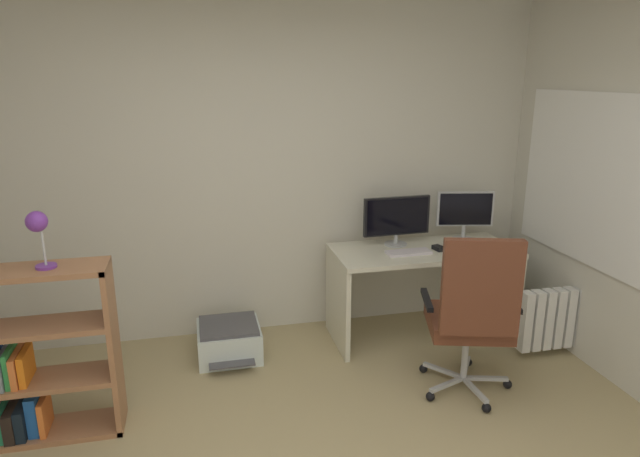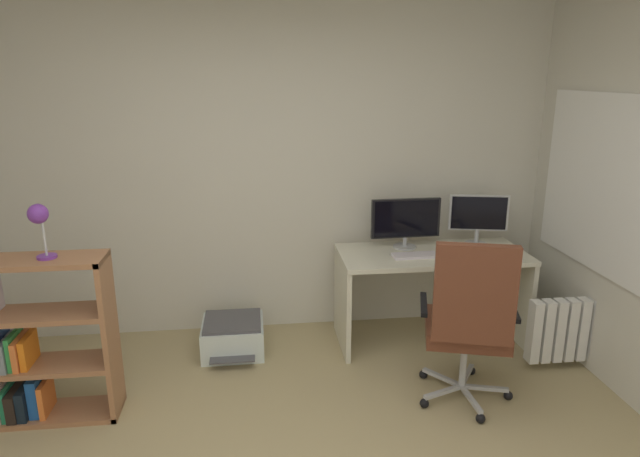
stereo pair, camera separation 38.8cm
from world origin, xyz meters
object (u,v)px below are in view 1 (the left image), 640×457
desk_lamp (38,227)px  printer (229,340)px  desk (423,272)px  monitor_main (397,218)px  bookshelf (20,365)px  keyboard (409,252)px  office_chair (473,312)px  radiator (562,318)px  monitor_secondary (465,211)px  computer_mouse (438,248)px

desk_lamp → printer: size_ratio=0.61×
desk_lamp → desk: bearing=15.5°
monitor_main → bookshelf: size_ratio=0.53×
desk → keyboard: (-0.16, -0.09, 0.21)m
bookshelf → desk_lamp: bearing=-0.0°
office_chair → radiator: 1.08m
bookshelf → radiator: 3.67m
bookshelf → monitor_secondary: bearing=15.1°
keyboard → office_chair: bearing=-84.3°
bookshelf → desk_lamp: desk_lamp is taller
bookshelf → radiator: bookshelf is taller
bookshelf → computer_mouse: bearing=12.8°
office_chair → bookshelf: (-2.69, 0.20, -0.14)m
bookshelf → office_chair: bearing=-4.3°
monitor_main → radiator: size_ratio=0.79×
keyboard → computer_mouse: computer_mouse is taller
desk → printer: size_ratio=2.71×
desk_lamp → keyboard: bearing=14.5°
monitor_secondary → desk_lamp: desk_lamp is taller
office_chair → printer: size_ratio=2.15×
keyboard → radiator: bearing=-24.0°
computer_mouse → bookshelf: (-2.84, -0.64, -0.29)m
monitor_main → radiator: bearing=-31.9°
office_chair → bookshelf: bearing=175.7°
monitor_main → monitor_secondary: (0.59, 0.00, 0.02)m
monitor_main → computer_mouse: bearing=-37.5°
desk → monitor_main: (-0.18, 0.15, 0.42)m
monitor_secondary → printer: bearing=-175.4°
bookshelf → radiator: (3.66, 0.18, -0.17)m
desk → monitor_secondary: 0.62m
office_chair → radiator: size_ratio=1.64×
office_chair → radiator: (0.97, 0.38, -0.31)m
keyboard → desk: bearing=26.8°
desk → desk_lamp: 2.75m
monitor_secondary → desk_lamp: (-2.96, -0.85, 0.28)m
bookshelf → desk_lamp: 0.82m
monitor_main → office_chair: office_chair is taller
desk → monitor_main: monitor_main is taller
desk → computer_mouse: computer_mouse is taller
desk → radiator: desk is taller
monitor_main → computer_mouse: size_ratio=5.47×
monitor_secondary → office_chair: bearing=-113.7°
desk → computer_mouse: size_ratio=14.29×
office_chair → keyboard: bearing=97.4°
computer_mouse → printer: (-1.63, 0.05, -0.62)m
monitor_main → bookshelf: monitor_main is taller
printer → radiator: 2.51m
computer_mouse → radiator: (0.81, -0.47, -0.46)m
desk → keyboard: bearing=-151.5°
monitor_secondary → computer_mouse: size_ratio=4.54×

